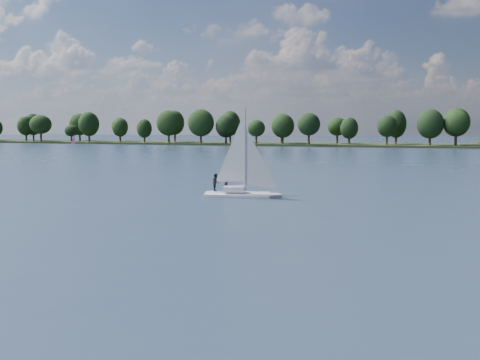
# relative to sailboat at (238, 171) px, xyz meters

# --- Properties ---
(ground) EXTENTS (700.00, 700.00, 0.00)m
(ground) POSITION_rel_sailboat_xyz_m (-10.28, 57.65, -2.78)
(ground) COLOR #233342
(ground) RESTS_ON ground
(far_shore) EXTENTS (660.00, 40.00, 1.50)m
(far_shore) POSITION_rel_sailboat_xyz_m (-10.28, 169.65, -2.78)
(far_shore) COLOR black
(far_shore) RESTS_ON ground
(sailboat) EXTENTS (7.86, 3.95, 9.96)m
(sailboat) POSITION_rel_sailboat_xyz_m (0.00, 0.00, 0.00)
(sailboat) COLOR silver
(sailboat) RESTS_ON ground
(dinghy_pink) EXTENTS (3.20, 2.30, 4.76)m
(dinghy_pink) POSITION_rel_sailboat_xyz_m (-121.09, 134.38, -1.65)
(dinghy_pink) COLOR silver
(dinghy_pink) RESTS_ON ground
(treeline) EXTENTS (562.54, 74.14, 17.04)m
(treeline) POSITION_rel_sailboat_xyz_m (-22.90, 165.75, 5.12)
(treeline) COLOR black
(treeline) RESTS_ON ground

